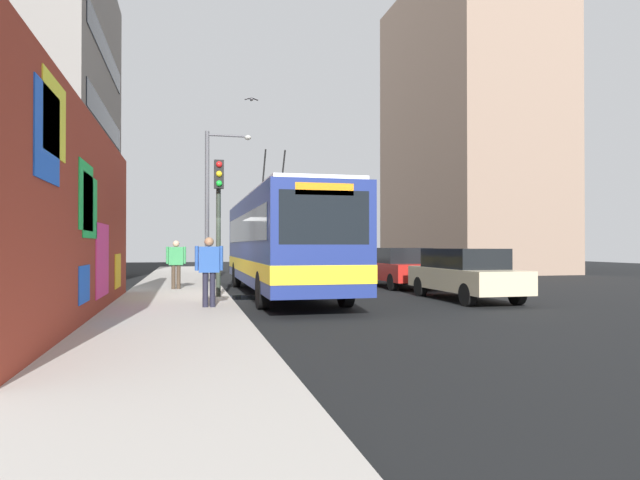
# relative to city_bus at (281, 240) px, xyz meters

# --- Properties ---
(ground_plane) EXTENTS (80.00, 80.00, 0.00)m
(ground_plane) POSITION_rel_city_bus_xyz_m (-1.00, 1.80, -1.85)
(ground_plane) COLOR black
(sidewalk_slab) EXTENTS (48.00, 3.20, 0.15)m
(sidewalk_slab) POSITION_rel_city_bus_xyz_m (-1.00, 3.40, -1.78)
(sidewalk_slab) COLOR #ADA8A0
(sidewalk_slab) RESTS_ON ground_plane
(graffiti_wall) EXTENTS (12.69, 0.32, 4.43)m
(graffiti_wall) POSITION_rel_city_bus_xyz_m (-5.67, 5.15, 0.36)
(graffiti_wall) COLOR maroon
(graffiti_wall) RESTS_ON ground_plane
(building_far_left) EXTENTS (12.35, 8.36, 15.17)m
(building_far_left) POSITION_rel_city_bus_xyz_m (9.42, 11.00, 5.73)
(building_far_left) COLOR gray
(building_far_left) RESTS_ON ground_plane
(building_far_right) EXTENTS (13.74, 7.37, 19.33)m
(building_far_right) POSITION_rel_city_bus_xyz_m (15.39, -15.20, 7.82)
(building_far_right) COLOR gray
(building_far_right) RESTS_ON ground_plane
(city_bus) EXTENTS (12.28, 2.54, 5.11)m
(city_bus) POSITION_rel_city_bus_xyz_m (0.00, 0.00, 0.00)
(city_bus) COLOR navy
(city_bus) RESTS_ON ground_plane
(parked_car_champagne) EXTENTS (4.74, 1.76, 1.58)m
(parked_car_champagne) POSITION_rel_city_bus_xyz_m (-2.95, -5.20, -1.02)
(parked_car_champagne) COLOR #C6B793
(parked_car_champagne) RESTS_ON ground_plane
(parked_car_red) EXTENTS (4.68, 1.95, 1.58)m
(parked_car_red) POSITION_rel_city_bus_xyz_m (2.45, -5.20, -1.01)
(parked_car_red) COLOR #B21E19
(parked_car_red) RESTS_ON ground_plane
(pedestrian_at_curb) EXTENTS (0.23, 0.69, 1.73)m
(pedestrian_at_curb) POSITION_rel_city_bus_xyz_m (-4.39, 2.52, -0.68)
(pedestrian_at_curb) COLOR #1E1E2D
(pedestrian_at_curb) RESTS_ON sidewalk_slab
(pedestrian_midblock) EXTENTS (0.23, 0.68, 1.70)m
(pedestrian_midblock) POSITION_rel_city_bus_xyz_m (1.65, 3.44, -0.70)
(pedestrian_midblock) COLOR #3F3326
(pedestrian_midblock) RESTS_ON sidewalk_slab
(traffic_light) EXTENTS (0.49, 0.28, 4.07)m
(traffic_light) POSITION_rel_city_bus_xyz_m (-1.74, 2.15, 1.04)
(traffic_light) COLOR #2D382D
(traffic_light) RESTS_ON sidewalk_slab
(street_lamp) EXTENTS (0.44, 1.94, 6.36)m
(street_lamp) POSITION_rel_city_bus_xyz_m (5.40, 2.02, 1.99)
(street_lamp) COLOR #4C4C51
(street_lamp) RESTS_ON sidewalk_slab
(flying_pigeons) EXTENTS (10.54, 2.22, 2.04)m
(flying_pigeons) POSITION_rel_city_bus_xyz_m (-0.78, 1.33, 6.80)
(flying_pigeons) COLOR slate
(curbside_puddle) EXTENTS (1.67, 1.67, 0.00)m
(curbside_puddle) POSITION_rel_city_bus_xyz_m (-0.48, 1.20, -1.85)
(curbside_puddle) COLOR black
(curbside_puddle) RESTS_ON ground_plane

